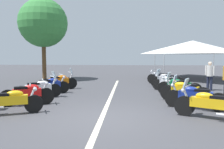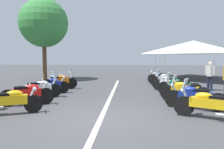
{
  "view_description": "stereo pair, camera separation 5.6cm",
  "coord_description": "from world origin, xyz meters",
  "px_view_note": "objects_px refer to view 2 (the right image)",
  "views": [
    {
      "loc": [
        -6.71,
        -0.81,
        1.92
      ],
      "look_at": [
        4.47,
        0.0,
        0.99
      ],
      "focal_mm": 35.75,
      "sensor_mm": 36.0,
      "label": 1
    },
    {
      "loc": [
        -6.71,
        -0.87,
        1.92
      ],
      "look_at": [
        4.47,
        0.0,
        0.99
      ],
      "focal_mm": 35.75,
      "sensor_mm": 36.0,
      "label": 2
    }
  ],
  "objects_px": {
    "motorcycle_left_row_3": "(50,85)",
    "motorcycle_right_row_0": "(209,104)",
    "motorcycle_left_row_4": "(60,81)",
    "motorcycle_right_row_1": "(194,96)",
    "motorcycle_right_row_4": "(169,83)",
    "motorcycle_left_row_0": "(9,101)",
    "motorcycle_right_row_5": "(167,80)",
    "motorcycle_right_row_6": "(162,78)",
    "event_tent": "(193,47)",
    "motorcycle_left_row_2": "(39,88)",
    "roadside_tree_0": "(44,23)",
    "bystander_0": "(210,74)",
    "motorcycle_left_row_1": "(28,94)",
    "motorcycle_right_row_3": "(179,86)",
    "motorcycle_right_row_2": "(184,90)"
  },
  "relations": [
    {
      "from": "motorcycle_left_row_3",
      "to": "motorcycle_right_row_6",
      "type": "xyz_separation_m",
      "value": [
        4.29,
        -6.21,
        0.02
      ]
    },
    {
      "from": "motorcycle_left_row_4",
      "to": "motorcycle_right_row_1",
      "type": "xyz_separation_m",
      "value": [
        -4.3,
        -6.32,
        0.0
      ]
    },
    {
      "from": "motorcycle_left_row_1",
      "to": "motorcycle_right_row_0",
      "type": "relative_size",
      "value": 0.96
    },
    {
      "from": "motorcycle_right_row_0",
      "to": "motorcycle_right_row_5",
      "type": "relative_size",
      "value": 0.99
    },
    {
      "from": "motorcycle_right_row_0",
      "to": "motorcycle_right_row_6",
      "type": "relative_size",
      "value": 1.07
    },
    {
      "from": "motorcycle_right_row_3",
      "to": "motorcycle_right_row_5",
      "type": "distance_m",
      "value": 2.89
    },
    {
      "from": "motorcycle_left_row_1",
      "to": "motorcycle_right_row_2",
      "type": "distance_m",
      "value": 6.37
    },
    {
      "from": "motorcycle_left_row_0",
      "to": "motorcycle_left_row_3",
      "type": "height_order",
      "value": "motorcycle_left_row_3"
    },
    {
      "from": "motorcycle_right_row_4",
      "to": "motorcycle_right_row_1",
      "type": "bearing_deg",
      "value": 124.32
    },
    {
      "from": "motorcycle_left_row_0",
      "to": "roadside_tree_0",
      "type": "distance_m",
      "value": 11.57
    },
    {
      "from": "motorcycle_left_row_2",
      "to": "motorcycle_right_row_0",
      "type": "height_order",
      "value": "motorcycle_right_row_0"
    },
    {
      "from": "roadside_tree_0",
      "to": "motorcycle_left_row_4",
      "type": "bearing_deg",
      "value": -150.63
    },
    {
      "from": "bystander_0",
      "to": "motorcycle_left_row_0",
      "type": "bearing_deg",
      "value": 165.23
    },
    {
      "from": "motorcycle_right_row_2",
      "to": "motorcycle_left_row_3",
      "type": "bearing_deg",
      "value": 13.88
    },
    {
      "from": "motorcycle_right_row_4",
      "to": "motorcycle_right_row_5",
      "type": "height_order",
      "value": "motorcycle_right_row_4"
    },
    {
      "from": "motorcycle_right_row_4",
      "to": "bystander_0",
      "type": "bearing_deg",
      "value": -138.06
    },
    {
      "from": "bystander_0",
      "to": "roadside_tree_0",
      "type": "distance_m",
      "value": 12.69
    },
    {
      "from": "motorcycle_left_row_1",
      "to": "motorcycle_right_row_2",
      "type": "relative_size",
      "value": 0.98
    },
    {
      "from": "motorcycle_left_row_1",
      "to": "roadside_tree_0",
      "type": "relative_size",
      "value": 0.3
    },
    {
      "from": "motorcycle_right_row_4",
      "to": "roadside_tree_0",
      "type": "relative_size",
      "value": 0.27
    },
    {
      "from": "roadside_tree_0",
      "to": "event_tent",
      "type": "xyz_separation_m",
      "value": [
        1.77,
        -12.07,
        -1.85
      ]
    },
    {
      "from": "motorcycle_right_row_6",
      "to": "event_tent",
      "type": "bearing_deg",
      "value": -93.04
    },
    {
      "from": "motorcycle_left_row_1",
      "to": "motorcycle_right_row_2",
      "type": "height_order",
      "value": "motorcycle_right_row_2"
    },
    {
      "from": "motorcycle_left_row_1",
      "to": "motorcycle_right_row_3",
      "type": "bearing_deg",
      "value": -1.53
    },
    {
      "from": "motorcycle_right_row_0",
      "to": "motorcycle_right_row_1",
      "type": "distance_m",
      "value": 1.28
    },
    {
      "from": "motorcycle_left_row_1",
      "to": "bystander_0",
      "type": "xyz_separation_m",
      "value": [
        4.42,
        -8.43,
        0.48
      ]
    },
    {
      "from": "motorcycle_left_row_2",
      "to": "motorcycle_left_row_0",
      "type": "bearing_deg",
      "value": -123.26
    },
    {
      "from": "motorcycle_left_row_3",
      "to": "roadside_tree_0",
      "type": "bearing_deg",
      "value": 78.68
    },
    {
      "from": "motorcycle_left_row_3",
      "to": "event_tent",
      "type": "bearing_deg",
      "value": 7.09
    },
    {
      "from": "motorcycle_right_row_1",
      "to": "bystander_0",
      "type": "bearing_deg",
      "value": -91.57
    },
    {
      "from": "motorcycle_left_row_2",
      "to": "motorcycle_right_row_4",
      "type": "height_order",
      "value": "motorcycle_left_row_2"
    },
    {
      "from": "motorcycle_left_row_2",
      "to": "event_tent",
      "type": "bearing_deg",
      "value": 8.89
    },
    {
      "from": "motorcycle_left_row_0",
      "to": "motorcycle_right_row_5",
      "type": "relative_size",
      "value": 0.99
    },
    {
      "from": "motorcycle_left_row_0",
      "to": "roadside_tree_0",
      "type": "bearing_deg",
      "value": 80.69
    },
    {
      "from": "motorcycle_left_row_3",
      "to": "motorcycle_right_row_0",
      "type": "bearing_deg",
      "value": -66.67
    },
    {
      "from": "motorcycle_left_row_0",
      "to": "motorcycle_left_row_2",
      "type": "relative_size",
      "value": 1.13
    },
    {
      "from": "motorcycle_right_row_1",
      "to": "motorcycle_right_row_0",
      "type": "bearing_deg",
      "value": 117.15
    },
    {
      "from": "motorcycle_right_row_0",
      "to": "motorcycle_left_row_4",
      "type": "bearing_deg",
      "value": -13.02
    },
    {
      "from": "motorcycle_right_row_0",
      "to": "motorcycle_right_row_4",
      "type": "height_order",
      "value": "motorcycle_right_row_0"
    },
    {
      "from": "motorcycle_right_row_1",
      "to": "motorcycle_right_row_3",
      "type": "bearing_deg",
      "value": -67.83
    },
    {
      "from": "motorcycle_left_row_0",
      "to": "motorcycle_right_row_2",
      "type": "xyz_separation_m",
      "value": [
        2.56,
        -6.22,
        0.03
      ]
    },
    {
      "from": "motorcycle_left_row_0",
      "to": "motorcycle_right_row_4",
      "type": "bearing_deg",
      "value": 16.96
    },
    {
      "from": "motorcycle_right_row_6",
      "to": "roadside_tree_0",
      "type": "bearing_deg",
      "value": 21.36
    },
    {
      "from": "motorcycle_right_row_2",
      "to": "motorcycle_right_row_6",
      "type": "bearing_deg",
      "value": -62.45
    },
    {
      "from": "motorcycle_left_row_0",
      "to": "motorcycle_right_row_3",
      "type": "distance_m",
      "value": 7.49
    },
    {
      "from": "motorcycle_left_row_0",
      "to": "motorcycle_left_row_4",
      "type": "height_order",
      "value": "motorcycle_left_row_4"
    },
    {
      "from": "motorcycle_left_row_0",
      "to": "motorcycle_left_row_1",
      "type": "xyz_separation_m",
      "value": [
        1.37,
        0.03,
        0.01
      ]
    },
    {
      "from": "motorcycle_left_row_4",
      "to": "bystander_0",
      "type": "relative_size",
      "value": 1.19
    },
    {
      "from": "motorcycle_right_row_4",
      "to": "motorcycle_left_row_0",
      "type": "bearing_deg",
      "value": 73.76
    },
    {
      "from": "motorcycle_left_row_2",
      "to": "motorcycle_left_row_3",
      "type": "relative_size",
      "value": 1.01
    }
  ]
}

